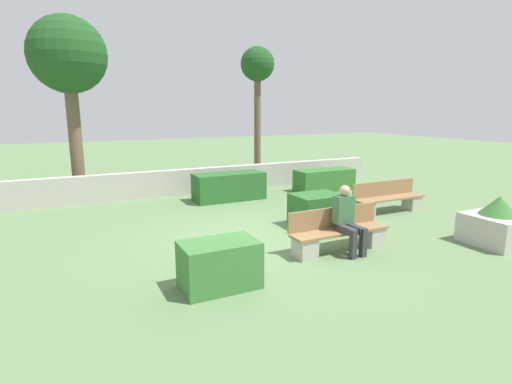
% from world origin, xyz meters
% --- Properties ---
extents(ground_plane, '(60.00, 60.00, 0.00)m').
position_xyz_m(ground_plane, '(0.00, 0.00, 0.00)').
color(ground_plane, '#607F51').
extents(perimeter_wall, '(14.60, 0.30, 0.82)m').
position_xyz_m(perimeter_wall, '(0.00, 5.11, 0.41)').
color(perimeter_wall, '#B7B2A8').
rests_on(perimeter_wall, ground_plane).
extents(bench_front, '(2.08, 0.48, 0.82)m').
position_xyz_m(bench_front, '(1.25, -1.38, 0.32)').
color(bench_front, '#937047').
rests_on(bench_front, ground_plane).
extents(bench_left_side, '(2.11, 0.48, 0.82)m').
position_xyz_m(bench_left_side, '(4.28, 0.41, 0.32)').
color(bench_left_side, '#937047').
rests_on(bench_left_side, ground_plane).
extents(person_seated_man, '(0.38, 0.64, 1.30)m').
position_xyz_m(person_seated_man, '(1.32, -1.52, 0.71)').
color(person_seated_man, '#333338').
rests_on(person_seated_man, ground_plane).
extents(hedge_block_near_left, '(2.04, 0.81, 0.72)m').
position_xyz_m(hedge_block_near_left, '(4.51, 3.61, 0.36)').
color(hedge_block_near_left, '#33702D').
rests_on(hedge_block_near_left, ground_plane).
extents(hedge_block_near_right, '(1.11, 0.89, 0.76)m').
position_xyz_m(hedge_block_near_right, '(1.84, 0.22, 0.38)').
color(hedge_block_near_right, '#286028').
rests_on(hedge_block_near_right, ground_plane).
extents(hedge_block_mid_left, '(1.18, 0.74, 0.73)m').
position_xyz_m(hedge_block_mid_left, '(-1.44, -1.89, 0.37)').
color(hedge_block_mid_left, '#3D7A38').
rests_on(hedge_block_mid_left, ground_plane).
extents(hedge_block_mid_right, '(2.14, 0.85, 0.83)m').
position_xyz_m(hedge_block_mid_right, '(1.05, 3.72, 0.41)').
color(hedge_block_mid_right, '#286028').
rests_on(hedge_block_mid_right, ground_plane).
extents(planter_corner_left, '(1.09, 1.09, 1.00)m').
position_xyz_m(planter_corner_left, '(4.39, -2.49, 0.42)').
color(planter_corner_left, '#B7B2A8').
rests_on(planter_corner_left, ground_plane).
extents(tree_leftmost, '(2.24, 2.24, 5.41)m').
position_xyz_m(tree_leftmost, '(-3.01, 6.14, 4.18)').
color(tree_leftmost, brown).
rests_on(tree_leftmost, ground_plane).
extents(tree_center_left, '(1.24, 1.24, 4.97)m').
position_xyz_m(tree_center_left, '(3.32, 6.32, 4.08)').
color(tree_center_left, brown).
rests_on(tree_center_left, ground_plane).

